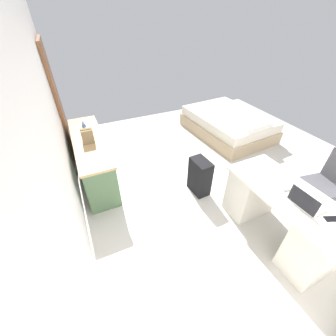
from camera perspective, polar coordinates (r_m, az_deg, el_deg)
The scene contains 13 objects.
ground_plane at distance 3.89m, azimuth 12.16°, elevation -2.34°, with size 5.92×5.92×0.00m, color beige.
wall_back at distance 2.61m, azimuth -28.34°, elevation 6.06°, with size 4.92×0.10×2.54m, color white.
door_wooden at distance 4.46m, azimuth -27.01°, elevation 14.99°, with size 0.88×0.05×2.04m, color brown.
desk at distance 3.02m, azimuth 27.70°, elevation -10.88°, with size 1.45×0.68×0.75m.
office_chair at distance 3.66m, azimuth 36.02°, elevation -4.46°, with size 0.53×0.53×0.94m.
credenza at distance 3.81m, azimuth -19.26°, elevation 2.33°, with size 1.80×0.48×0.74m.
bed at distance 5.22m, azimuth 15.66°, elevation 11.20°, with size 2.00×1.53×0.58m.
suitcase_black at distance 3.39m, azimuth 8.44°, elevation -2.24°, with size 0.36×0.22×0.59m, color black.
laptop at distance 2.67m, azimuth 32.69°, elevation -7.77°, with size 0.31×0.23×0.21m.
computer_mouse at distance 2.81m, azimuth 28.95°, elevation -4.79°, with size 0.06×0.10×0.03m, color white.
cell_phone_near_laptop at distance 2.71m, azimuth 37.42°, elevation -10.68°, with size 0.07×0.14×0.01m, color black.
book_row at distance 3.51m, azimuth -20.66°, elevation 8.03°, with size 0.16×0.17×0.23m.
figurine_small at distance 4.05m, azimuth -21.63°, elevation 10.91°, with size 0.08×0.08×0.11m, color #4C7FBF.
Camera 1 is at (-2.31, 1.96, 2.44)m, focal length 22.91 mm.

